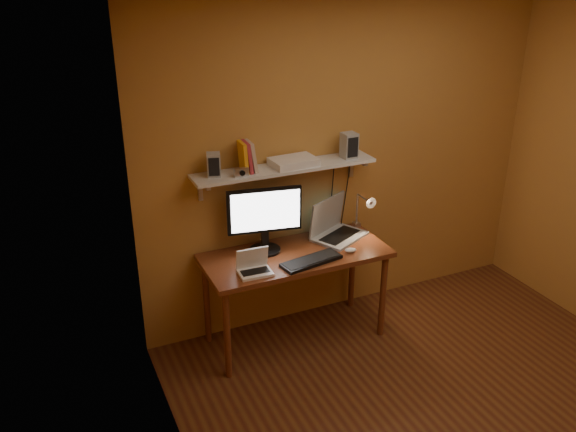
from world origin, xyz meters
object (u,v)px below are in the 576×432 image
laptop (334,227)px  shelf_camera (241,172)px  netbook (254,266)px  router (294,162)px  desk (296,263)px  wall_shelf (285,168)px  monitor (265,217)px  keyboard (311,261)px  desk_lamp (365,207)px  mouse (350,250)px  speaker_left (214,165)px  speaker_right (349,145)px

laptop → shelf_camera: bearing=155.8°
netbook → router: 0.82m
desk → netbook: 0.44m
wall_shelf → laptop: wall_shelf is taller
desk → shelf_camera: size_ratio=13.16×
monitor → shelf_camera: shelf_camera is taller
monitor → keyboard: bearing=-42.9°
desk_lamp → shelf_camera: (-1.03, -0.01, 0.45)m
laptop → keyboard: (-0.36, -0.33, -0.07)m
desk → mouse: bearing=-21.6°
speaker_left → mouse: bearing=-5.6°
monitor → router: router is taller
wall_shelf → laptop: (0.40, -0.04, -0.53)m
keyboard → desk_lamp: desk_lamp is taller
desk → router: (0.06, 0.18, 0.74)m
desk_lamp → speaker_right: (-0.14, 0.05, 0.51)m
wall_shelf → mouse: 0.79m
laptop → desk_lamp: desk_lamp is taller
wall_shelf → netbook: 0.76m
desk → shelf_camera: shelf_camera is taller
desk → speaker_left: (-0.54, 0.20, 0.79)m
speaker_right → router: (-0.46, 0.01, -0.07)m
netbook → keyboard: size_ratio=0.52×
keyboard → router: size_ratio=1.39×
desk → desk_lamp: size_ratio=3.73×
speaker_left → router: (0.60, -0.02, -0.06)m
laptop → keyboard: size_ratio=1.08×
netbook → wall_shelf: bearing=43.7°
keyboard → desk: bearing=92.5°
speaker_left → desk: bearing=-5.3°
router → desk: bearing=-109.2°
monitor → keyboard: monitor is taller
laptop → shelf_camera: (-0.77, -0.04, 0.58)m
keyboard → desk_lamp: (0.62, 0.31, 0.20)m
desk → wall_shelf: wall_shelf is taller
speaker_left → wall_shelf: bearing=14.4°
netbook → router: bearing=38.7°
desk_lamp → shelf_camera: bearing=-179.4°
shelf_camera → netbook: bearing=-95.1°
desk → speaker_right: size_ratio=7.22×
netbook → desk_lamp: (1.05, 0.27, 0.16)m
wall_shelf → mouse: size_ratio=15.70×
keyboard → router: (0.02, 0.36, 0.64)m
desk_lamp → speaker_right: speaker_right is taller
desk → wall_shelf: bearing=90.0°
netbook → speaker_right: bearing=22.2°
desk_lamp → speaker_right: size_ratio=1.93×
netbook → speaker_left: size_ratio=1.43×
desk_lamp → desk: bearing=-169.2°
desk → wall_shelf: size_ratio=1.00×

